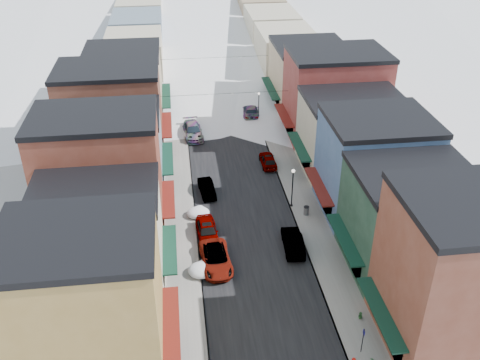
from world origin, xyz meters
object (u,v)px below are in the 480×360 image
object	(u,v)px
streetlamp_near	(293,183)
car_silver_sedan	(207,231)
car_green_sedan	(293,242)
car_dark_hatch	(207,188)
car_white_suv	(216,259)
trash_can	(306,210)

from	to	relation	value
streetlamp_near	car_silver_sedan	bearing A→B (deg)	-154.89
car_green_sedan	car_dark_hatch	bearing A→B (deg)	-52.50
car_dark_hatch	car_green_sedan	bearing A→B (deg)	-62.39
car_white_suv	car_silver_sedan	xyz separation A→B (m)	(-0.46, 4.31, 0.05)
car_white_suv	car_green_sedan	bearing A→B (deg)	8.58
trash_can	streetlamp_near	size ratio (longest dim) A/B	0.22
car_white_suv	streetlamp_near	size ratio (longest dim) A/B	1.27
car_green_sedan	streetlamp_near	bearing A→B (deg)	-97.60
car_silver_sedan	car_green_sedan	world-z (taller)	car_silver_sedan
car_dark_hatch	car_green_sedan	world-z (taller)	car_green_sedan
car_silver_sedan	car_green_sedan	distance (m)	8.34
car_silver_sedan	streetlamp_near	world-z (taller)	streetlamp_near
trash_can	car_white_suv	bearing A→B (deg)	-145.50
streetlamp_near	car_dark_hatch	bearing A→B (deg)	156.67
car_dark_hatch	trash_can	xyz separation A→B (m)	(9.86, -5.56, -0.06)
car_white_suv	trash_can	distance (m)	12.08
car_green_sedan	streetlamp_near	world-z (taller)	streetlamp_near
car_white_suv	car_dark_hatch	xyz separation A→B (m)	(0.10, 12.40, -0.09)
car_white_suv	car_silver_sedan	world-z (taller)	car_silver_sedan
car_dark_hatch	trash_can	bearing A→B (deg)	-35.91
car_white_suv	car_dark_hatch	world-z (taller)	car_white_suv
car_white_suv	car_silver_sedan	bearing A→B (deg)	92.69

